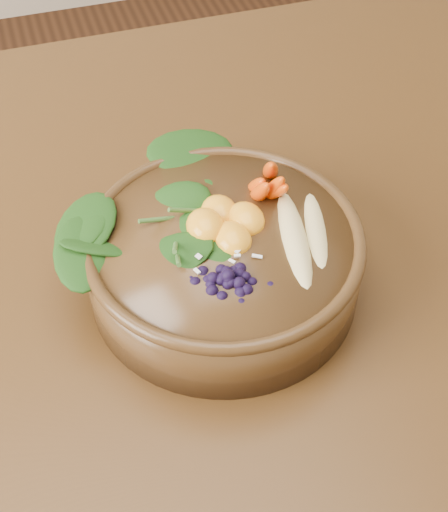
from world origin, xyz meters
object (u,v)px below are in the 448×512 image
Objects in this scene: dining_table at (81,295)px; banana_halves at (306,224)px; stoneware_bowl at (224,262)px; blueberry_pile at (228,267)px; mandarin_cluster at (226,213)px; kale_heap at (181,182)px; carrot_cluster at (272,157)px.

banana_halves is at bearing -30.96° from dining_table.
stoneware_bowl is 0.10m from banana_halves.
dining_table is at bearing 127.70° from blueberry_pile.
blueberry_pile is at bearing -141.51° from banana_halves.
mandarin_cluster is at bearing -32.66° from dining_table.
kale_heap is at bearing 120.88° from mandarin_cluster.
dining_table is 0.26m from mandarin_cluster.
banana_halves is at bearing -40.89° from kale_heap.
kale_heap is 2.38× the size of carrot_cluster.
blueberry_pile is (-0.01, -0.06, 0.06)m from stoneware_bowl.
mandarin_cluster is at bearing 170.25° from banana_halves.
dining_table is 17.51× the size of mandarin_cluster.
stoneware_bowl is 3.15× the size of mandarin_cluster.
kale_heap is 0.10m from carrot_cluster.
dining_table is at bearing 147.34° from mandarin_cluster.
dining_table is 0.31m from carrot_cluster.
banana_halves is at bearing -14.60° from stoneware_bowl.
mandarin_cluster reaches higher than banana_halves.
kale_heap is (-0.02, 0.07, 0.06)m from stoneware_bowl.
stoneware_bowl is 0.12m from carrot_cluster.
kale_heap is 0.06m from mandarin_cluster.
kale_heap reaches higher than banana_halves.
dining_table is 0.23m from kale_heap.
blueberry_pile reaches higher than mandarin_cluster.
kale_heap is 0.13m from blueberry_pile.
stoneware_bowl is 1.85× the size of banana_halves.
banana_halves is (0.11, -0.09, -0.01)m from kale_heap.
carrot_cluster is 0.15m from blueberry_pile.
stoneware_bowl is 2.16× the size of blueberry_pile.
blueberry_pile is at bearing -106.61° from mandarin_cluster.
stoneware_bowl is 3.62× the size of carrot_cluster.
kale_heap is 0.14m from banana_halves.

